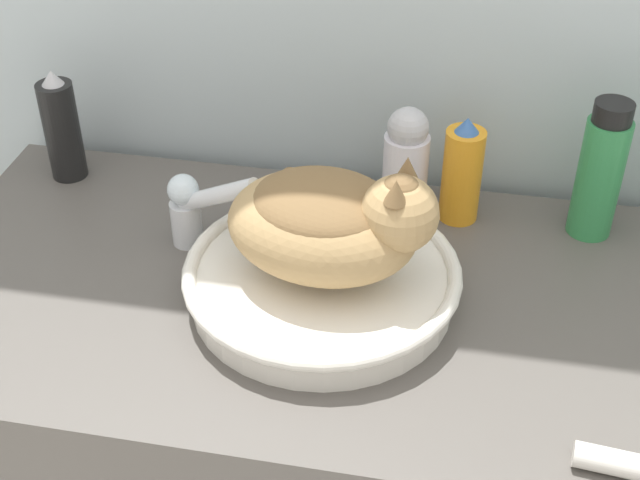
# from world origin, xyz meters

# --- Properties ---
(sink_basin) EXTENTS (0.36, 0.36, 0.06)m
(sink_basin) POSITION_xyz_m (-0.02, 0.28, 0.83)
(sink_basin) COLOR white
(sink_basin) RESTS_ON vanity_counter
(cat) EXTENTS (0.28, 0.29, 0.17)m
(cat) POSITION_xyz_m (-0.01, 0.28, 0.93)
(cat) COLOR tan
(cat) RESTS_ON sink_basin
(faucet) EXTENTS (0.15, 0.08, 0.15)m
(faucet) POSITION_xyz_m (-0.22, 0.36, 0.87)
(faucet) COLOR silver
(faucet) RESTS_ON vanity_counter
(lotion_bottle_white) EXTENTS (0.07, 0.07, 0.17)m
(lotion_bottle_white) POSITION_xyz_m (0.06, 0.50, 0.89)
(lotion_bottle_white) COLOR silver
(lotion_bottle_white) RESTS_ON vanity_counter
(shampoo_bottle_tall) EXTENTS (0.06, 0.06, 0.21)m
(shampoo_bottle_tall) POSITION_xyz_m (0.33, 0.50, 0.90)
(shampoo_bottle_tall) COLOR #338C4C
(shampoo_bottle_tall) RESTS_ON vanity_counter
(hairspray_can_black) EXTENTS (0.06, 0.06, 0.18)m
(hairspray_can_black) POSITION_xyz_m (-0.48, 0.50, 0.88)
(hairspray_can_black) COLOR black
(hairspray_can_black) RESTS_ON vanity_counter
(spray_bottle_trigger) EXTENTS (0.06, 0.06, 0.17)m
(spray_bottle_trigger) POSITION_xyz_m (0.14, 0.50, 0.88)
(spray_bottle_trigger) COLOR orange
(spray_bottle_trigger) RESTS_ON vanity_counter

